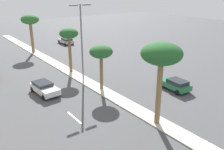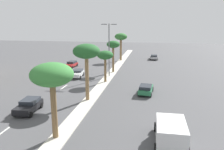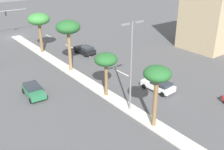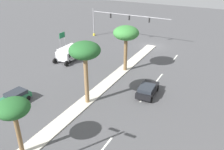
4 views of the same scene
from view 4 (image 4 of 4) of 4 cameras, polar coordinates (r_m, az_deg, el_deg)
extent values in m
plane|color=#4C4C4F|center=(24.74, -15.86, -14.03)|extent=(160.00, 160.00, 0.00)
cube|color=silver|center=(43.37, 15.07, 4.11)|extent=(0.20, 2.80, 0.01)
cube|color=silver|center=(35.32, 11.40, -0.61)|extent=(0.20, 2.80, 0.01)
cube|color=silver|center=(30.12, 7.78, -5.27)|extent=(0.20, 2.80, 0.01)
cube|color=silver|center=(22.77, -1.77, -16.93)|extent=(0.20, 2.80, 0.01)
cylinder|color=gray|center=(54.15, -4.45, 12.56)|extent=(0.24, 0.24, 6.03)
cylinder|color=gold|center=(54.86, -4.35, 9.75)|extent=(0.53, 0.53, 0.50)
cylinder|color=gray|center=(49.60, 4.22, 14.24)|extent=(17.33, 0.16, 0.16)
cube|color=black|center=(51.59, -0.32, 14.14)|extent=(0.20, 0.32, 0.90)
sphere|color=red|center=(51.63, -0.26, 14.49)|extent=(0.18, 0.18, 0.18)
cube|color=black|center=(49.71, 4.20, 13.62)|extent=(0.20, 0.32, 0.90)
sphere|color=red|center=(49.75, 4.27, 13.98)|extent=(0.18, 0.18, 0.18)
cube|color=black|center=(48.15, 9.02, 12.97)|extent=(0.20, 0.32, 0.90)
sphere|color=red|center=(48.20, 9.10, 13.35)|extent=(0.18, 0.18, 0.18)
cylinder|color=gray|center=(47.49, -11.30, 8.42)|extent=(0.10, 0.10, 3.16)
cylinder|color=gray|center=(46.42, -12.44, 7.90)|extent=(0.10, 0.10, 3.16)
cube|color=#19723F|center=(46.65, -11.98, 9.40)|extent=(0.08, 1.64, 1.03)
cylinder|color=brown|center=(35.90, 3.29, 5.10)|extent=(0.52, 0.52, 5.23)
ellipsoid|color=#387F38|center=(34.87, 3.43, 10.14)|extent=(3.79, 3.79, 2.08)
cylinder|color=olive|center=(27.37, -6.23, -1.14)|extent=(0.49, 0.49, 5.96)
ellipsoid|color=#235B28|center=(25.93, -6.61, 5.95)|extent=(3.52, 3.52, 1.94)
cylinder|color=brown|center=(22.16, -21.67, -13.02)|extent=(0.40, 0.40, 4.21)
ellipsoid|color=#235B28|center=(20.71, -22.84, -7.38)|extent=(2.79, 2.79, 1.53)
cube|color=#287047|center=(30.56, -22.86, -5.41)|extent=(2.17, 4.30, 0.63)
cube|color=#262B33|center=(30.54, -22.26, -4.14)|extent=(1.84, 2.42, 0.45)
cylinder|color=black|center=(29.43, -24.02, -7.63)|extent=(0.27, 0.66, 0.64)
cylinder|color=black|center=(30.76, -19.64, -5.29)|extent=(0.27, 0.66, 0.64)
cylinder|color=black|center=(32.04, -21.61, -4.33)|extent=(0.27, 0.66, 0.64)
cube|color=black|center=(30.34, 8.60, -3.63)|extent=(2.24, 4.32, 0.70)
cube|color=#262B33|center=(29.62, 8.38, -3.14)|extent=(1.91, 2.42, 0.43)
cylinder|color=black|center=(31.96, 7.71, -2.65)|extent=(0.26, 0.65, 0.64)
cylinder|color=black|center=(31.58, 10.93, -3.29)|extent=(0.26, 0.65, 0.64)
cylinder|color=black|center=(29.51, 6.01, -5.15)|extent=(0.26, 0.65, 0.64)
cylinder|color=black|center=(29.09, 9.48, -5.89)|extent=(0.26, 0.65, 0.64)
cube|color=silver|center=(40.24, -11.30, 4.62)|extent=(2.44, 1.92, 1.49)
cube|color=silver|center=(41.27, -10.02, 5.49)|extent=(2.44, 4.09, 1.77)
cylinder|color=black|center=(38.91, -10.93, 2.72)|extent=(0.28, 0.90, 0.90)
cylinder|color=black|center=(40.40, -13.65, 3.33)|extent=(0.28, 0.90, 0.90)
cylinder|color=black|center=(41.87, -7.50, 4.67)|extent=(0.28, 0.90, 0.90)
cylinder|color=black|center=(43.26, -10.16, 5.19)|extent=(0.28, 0.90, 0.90)
camera|label=1|loc=(33.27, 30.64, 16.04)|focal=38.47mm
camera|label=2|loc=(53.94, 3.62, 20.64)|focal=37.19mm
camera|label=3|loc=(34.36, -85.49, 2.91)|focal=42.51mm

